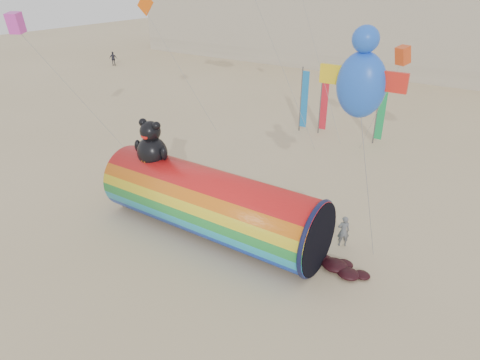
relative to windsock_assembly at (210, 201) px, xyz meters
The scene contains 5 objects.
ground 1.78m from the windsock_assembly, 60.35° to the left, with size 160.00×160.00×0.00m, color #CCB58C.
windsock_assembly is the anchor object (origin of this frame).
kite_handler 6.54m from the windsock_assembly, 23.43° to the left, with size 0.58×0.38×1.60m, color slate.
fabric_bundle 6.78m from the windsock_assembly, ahead, with size 2.62×1.35×0.41m.
festival_banners 16.49m from the windsock_assembly, 91.41° to the left, with size 6.61×0.67×5.20m.
Camera 1 is at (11.18, -14.57, 11.91)m, focal length 32.00 mm.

